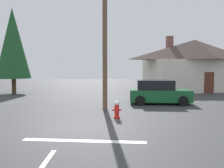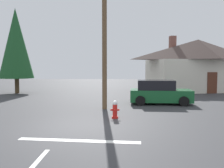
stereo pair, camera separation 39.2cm
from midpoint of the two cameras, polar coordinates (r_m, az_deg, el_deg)
ground_plane at (r=10.59m, az=-7.08°, el=-10.02°), size 80.00×80.00×0.10m
lane_stop_bar at (r=8.68m, az=-6.39°, el=-12.81°), size 4.24×0.67×0.01m
fire_hydrant at (r=12.09m, az=1.61°, el=-5.92°), size 0.44×0.38×0.87m
utility_pole at (r=14.71m, az=-0.97°, el=11.40°), size 1.60×0.28×8.46m
house at (r=27.35m, az=19.48°, el=4.29°), size 11.32×7.77×5.73m
parked_car at (r=17.07m, az=11.45°, el=-1.94°), size 4.16×2.29×1.61m
pine_tree_tall_left at (r=25.04m, az=-20.80°, el=8.70°), size 3.18×3.18×7.94m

